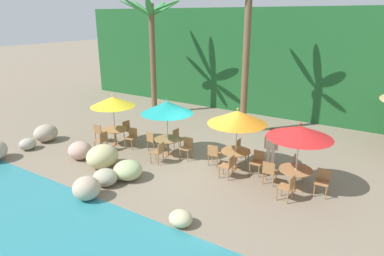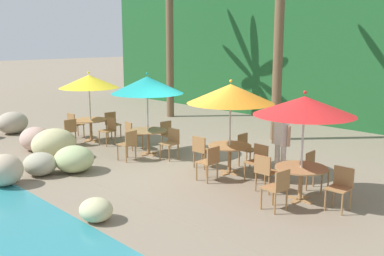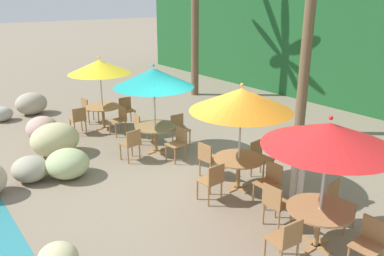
{
  "view_description": "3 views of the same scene",
  "coord_description": "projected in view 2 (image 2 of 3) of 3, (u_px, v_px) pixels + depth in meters",
  "views": [
    {
      "loc": [
        6.0,
        -10.42,
        5.55
      ],
      "look_at": [
        -0.77,
        0.23,
        1.34
      ],
      "focal_mm": 31.6,
      "sensor_mm": 36.0,
      "label": 1
    },
    {
      "loc": [
        8.52,
        -8.09,
        3.43
      ],
      "look_at": [
        -0.19,
        0.26,
        1.01
      ],
      "focal_mm": 42.51,
      "sensor_mm": 36.0,
      "label": 2
    },
    {
      "loc": [
        6.72,
        -5.19,
        4.11
      ],
      "look_at": [
        -0.2,
        0.04,
        1.14
      ],
      "focal_mm": 36.43,
      "sensor_mm": 36.0,
      "label": 3
    }
  ],
  "objects": [
    {
      "name": "chair_yellow_left",
      "position": [
        74.0,
        123.0,
        15.64
      ],
      "size": [
        0.45,
        0.46,
        0.87
      ],
      "color": "#9E7042",
      "rests_on": "ground"
    },
    {
      "name": "dining_table_orange",
      "position": [
        230.0,
        150.0,
        11.53
      ],
      "size": [
        1.1,
        1.1,
        0.74
      ],
      "color": "#A37547",
      "rests_on": "ground"
    },
    {
      "name": "chair_teal_left",
      "position": [
        132.0,
        133.0,
        14.04
      ],
      "size": [
        0.48,
        0.48,
        0.87
      ],
      "color": "#9E7042",
      "rests_on": "ground"
    },
    {
      "name": "chair_red_seaward",
      "position": [
        341.0,
        185.0,
        9.1
      ],
      "size": [
        0.44,
        0.45,
        0.87
      ],
      "color": "#9E7042",
      "rests_on": "ground"
    },
    {
      "name": "chair_red_left",
      "position": [
        265.0,
        170.0,
        10.12
      ],
      "size": [
        0.44,
        0.44,
        0.87
      ],
      "color": "#9E7042",
      "rests_on": "ground"
    },
    {
      "name": "chair_teal_right",
      "position": [
        129.0,
        143.0,
        12.73
      ],
      "size": [
        0.47,
        0.46,
        0.87
      ],
      "color": "#9E7042",
      "rests_on": "ground"
    },
    {
      "name": "chair_red_right",
      "position": [
        278.0,
        187.0,
        9.01
      ],
      "size": [
        0.46,
        0.45,
        0.87
      ],
      "color": "#9E7042",
      "rests_on": "ground"
    },
    {
      "name": "chair_red_inland",
      "position": [
        314.0,
        168.0,
        10.3
      ],
      "size": [
        0.47,
        0.46,
        0.87
      ],
      "color": "#9E7042",
      "rests_on": "ground"
    },
    {
      "name": "umbrella_teal",
      "position": [
        147.0,
        85.0,
        13.11
      ],
      "size": [
        2.11,
        2.11,
        2.43
      ],
      "color": "silver",
      "rests_on": "ground"
    },
    {
      "name": "dining_table_red",
      "position": [
        301.0,
        173.0,
        9.59
      ],
      "size": [
        1.1,
        1.1,
        0.74
      ],
      "color": "#A37547",
      "rests_on": "ground"
    },
    {
      "name": "ground_plane",
      "position": [
        190.0,
        167.0,
        12.19
      ],
      "size": [
        120.0,
        120.0,
        0.0
      ],
      "primitive_type": "plane",
      "color": "gray"
    },
    {
      "name": "terrace_deck",
      "position": [
        190.0,
        167.0,
        12.19
      ],
      "size": [
        18.0,
        5.2,
        0.01
      ],
      "color": "gray",
      "rests_on": "ground"
    },
    {
      "name": "palm_tree_second",
      "position": [
        280.0,
        4.0,
        14.66
      ],
      "size": [
        2.53,
        2.66,
        7.14
      ],
      "color": "brown",
      "rests_on": "ground"
    },
    {
      "name": "umbrella_yellow",
      "position": [
        89.0,
        81.0,
        14.86
      ],
      "size": [
        1.94,
        1.94,
        2.33
      ],
      "color": "silver",
      "rests_on": "ground"
    },
    {
      "name": "chair_orange_inland",
      "position": [
        246.0,
        147.0,
        12.23
      ],
      "size": [
        0.46,
        0.45,
        0.87
      ],
      "color": "#9E7042",
      "rests_on": "ground"
    },
    {
      "name": "chair_teal_inland",
      "position": [
        168.0,
        133.0,
        14.05
      ],
      "size": [
        0.43,
        0.42,
        0.87
      ],
      "color": "#9E7042",
      "rests_on": "ground"
    },
    {
      "name": "chair_orange_left",
      "position": [
        201.0,
        149.0,
        12.02
      ],
      "size": [
        0.46,
        0.47,
        0.87
      ],
      "color": "#9E7042",
      "rests_on": "ground"
    },
    {
      "name": "umbrella_red",
      "position": [
        304.0,
        106.0,
        9.31
      ],
      "size": [
        2.1,
        2.1,
        2.36
      ],
      "color": "silver",
      "rests_on": "ground"
    },
    {
      "name": "dining_table_yellow",
      "position": [
        91.0,
        123.0,
        15.13
      ],
      "size": [
        1.1,
        1.1,
        0.74
      ],
      "color": "#A37547",
      "rests_on": "ground"
    },
    {
      "name": "dining_table_teal",
      "position": [
        148.0,
        134.0,
        13.4
      ],
      "size": [
        1.1,
        1.1,
        0.74
      ],
      "color": "#A37547",
      "rests_on": "ground"
    },
    {
      "name": "rock_seawall",
      "position": [
        70.0,
        166.0,
        10.91
      ],
      "size": [
        16.92,
        3.64,
        0.93
      ],
      "color": "beige",
      "rests_on": "ground"
    },
    {
      "name": "umbrella_orange",
      "position": [
        231.0,
        94.0,
        11.25
      ],
      "size": [
        2.18,
        2.18,
        2.4
      ],
      "color": "silver",
      "rests_on": "ground"
    },
    {
      "name": "chair_yellow_right",
      "position": [
        69.0,
        130.0,
        14.52
      ],
      "size": [
        0.43,
        0.43,
        0.87
      ],
      "color": "#9E7042",
      "rests_on": "ground"
    },
    {
      "name": "palm_tree_nearest",
      "position": [
        169.0,
        13.0,
        19.15
      ],
      "size": [
        3.51,
        3.5,
        6.42
      ],
      "color": "brown",
      "rests_on": "ground"
    },
    {
      "name": "waiter_in_white",
      "position": [
        281.0,
        139.0,
        11.04
      ],
      "size": [
        0.52,
        0.28,
        1.7
      ],
      "color": "white",
      "rests_on": "ground"
    },
    {
      "name": "chair_yellow_inland",
      "position": [
        112.0,
        123.0,
        15.75
      ],
      "size": [
        0.46,
        0.45,
        0.87
      ],
      "color": "#9E7042",
      "rests_on": "ground"
    },
    {
      "name": "chair_teal_seaward",
      "position": [
        171.0,
        141.0,
        12.94
      ],
      "size": [
        0.46,
        0.46,
        0.87
      ],
      "color": "#9E7042",
      "rests_on": "ground"
    },
    {
      "name": "chair_orange_right",
      "position": [
        210.0,
        161.0,
        10.89
      ],
      "size": [
        0.44,
        0.43,
        0.87
      ],
      "color": "#9E7042",
      "rests_on": "ground"
    },
    {
      "name": "chair_orange_seaward",
      "position": [
        258.0,
        160.0,
        10.99
      ],
      "size": [
        0.43,
        0.44,
        0.87
      ],
      "color": "#9E7042",
      "rests_on": "ground"
    },
    {
      "name": "foliage_backdrop",
      "position": [
        357.0,
        48.0,
        17.71
      ],
      "size": [
        28.0,
        2.4,
        6.0
      ],
      "color": "#1E5628",
      "rests_on": "ground"
    },
    {
      "name": "chair_yellow_seaward",
      "position": [
        109.0,
        129.0,
        14.67
      ],
      "size": [
        0.46,
        0.46,
        0.87
      ],
      "color": "#9E7042",
      "rests_on": "ground"
    }
  ]
}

